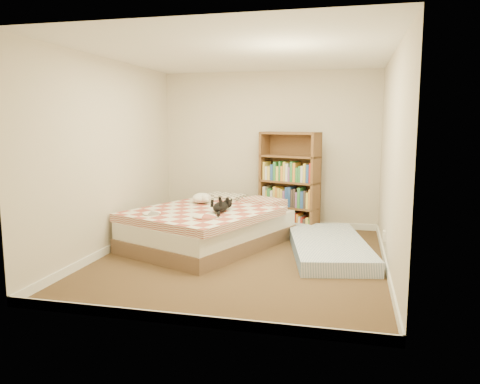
% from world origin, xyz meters
% --- Properties ---
extents(room, '(3.51, 4.01, 2.51)m').
position_xyz_m(room, '(0.00, 0.00, 1.20)').
color(room, '#44301D').
rests_on(room, ground).
extents(bed, '(2.25, 2.60, 0.58)m').
position_xyz_m(bed, '(-0.58, 0.58, 0.26)').
color(bed, brown).
rests_on(bed, room).
extents(bookshelf, '(1.03, 0.62, 1.55)m').
position_xyz_m(bookshelf, '(0.38, 1.67, 0.57)').
color(bookshelf, brown).
rests_on(bookshelf, room).
extents(floor_mattress, '(1.29, 2.16, 0.18)m').
position_xyz_m(floor_mattress, '(1.05, 0.52, 0.09)').
color(floor_mattress, '#6785AC').
rests_on(floor_mattress, room).
extents(black_cat, '(0.27, 0.67, 0.15)m').
position_xyz_m(black_cat, '(-0.35, 0.36, 0.59)').
color(black_cat, black).
rests_on(black_cat, bed).
extents(white_dog, '(0.32, 0.32, 0.15)m').
position_xyz_m(white_dog, '(-0.79, 0.91, 0.60)').
color(white_dog, white).
rests_on(white_dog, bed).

